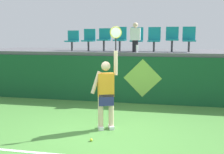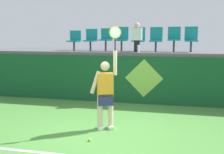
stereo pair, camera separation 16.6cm
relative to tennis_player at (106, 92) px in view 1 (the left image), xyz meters
name	(u,v)px [view 1 (the left image)]	position (x,y,z in m)	size (l,w,h in m)	color
ground_plane	(102,135)	(0.01, -0.45, -0.93)	(40.00, 40.00, 0.00)	#478438
court_back_wall	(125,79)	(0.01, 2.81, -0.14)	(11.38, 0.20, 1.58)	#144C28
spectator_platform	(131,52)	(0.01, 4.21, 0.71)	(11.38, 2.90, 0.12)	#56565B
tennis_player	(106,92)	(0.00, 0.00, 0.00)	(0.72, 0.38, 2.48)	white
tennis_ball	(91,140)	(-0.14, -0.86, -0.90)	(0.07, 0.07, 0.07)	#D1E533
water_bottle	(137,49)	(0.40, 2.96, 0.90)	(0.08, 0.08, 0.25)	white
stadium_chair_0	(72,39)	(-2.13, 3.64, 1.19)	(0.44, 0.42, 0.75)	#38383D
stadium_chair_1	(89,39)	(-1.48, 3.65, 1.22)	(0.44, 0.42, 0.81)	#38383D
stadium_chair_2	(104,38)	(-0.89, 3.64, 1.24)	(0.44, 0.42, 0.83)	#38383D
stadium_chair_3	(120,38)	(-0.30, 3.65, 1.25)	(0.44, 0.42, 0.88)	#38383D
stadium_chair_4	(137,38)	(0.31, 3.65, 1.24)	(0.44, 0.42, 0.86)	#38383D
stadium_chair_5	(154,38)	(0.93, 3.65, 1.24)	(0.44, 0.42, 0.86)	#38383D
stadium_chair_6	(172,38)	(1.55, 3.65, 1.26)	(0.44, 0.42, 0.87)	#38383D
stadium_chair_7	(189,38)	(2.12, 3.65, 1.25)	(0.44, 0.42, 0.87)	#38383D
spectator_0	(135,37)	(0.31, 3.19, 1.29)	(0.34, 0.20, 1.00)	black
wall_signage_mount	(142,104)	(0.62, 2.70, -0.93)	(1.27, 0.01, 1.51)	#144C28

